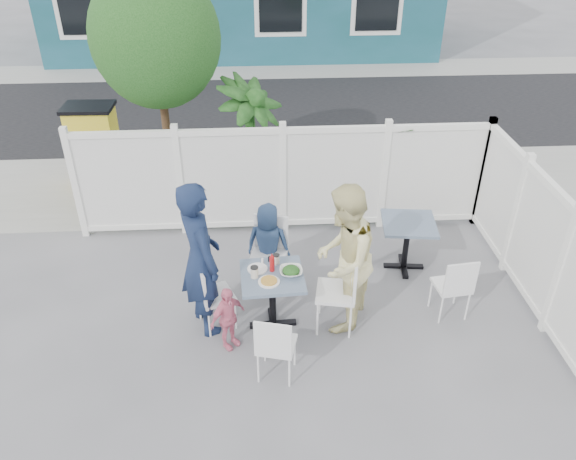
{
  "coord_description": "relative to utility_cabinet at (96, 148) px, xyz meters",
  "views": [
    {
      "loc": [
        -0.26,
        -4.73,
        4.45
      ],
      "look_at": [
        0.07,
        0.66,
        1.06
      ],
      "focal_mm": 35.0,
      "sensor_mm": 36.0,
      "label": 1
    }
  ],
  "objects": [
    {
      "name": "plate_main",
      "position": [
        2.74,
        -3.87,
        0.07
      ],
      "size": [
        0.24,
        0.24,
        0.01
      ],
      "primitive_type": "cylinder",
      "color": "white",
      "rests_on": "main_table"
    },
    {
      "name": "spare_table",
      "position": [
        4.58,
        -2.69,
        -0.12
      ],
      "size": [
        0.75,
        0.75,
        0.71
      ],
      "rotation": [
        0.0,
        0.0,
        -0.12
      ],
      "color": "#415272",
      "rests_on": "ground"
    },
    {
      "name": "chair_near",
      "position": [
        2.77,
        -4.57,
        -0.19
      ],
      "size": [
        0.46,
        0.45,
        0.83
      ],
      "rotation": [
        0.0,
        0.0,
        -0.25
      ],
      "color": "white",
      "rests_on": "ground"
    },
    {
      "name": "utility_cabinet",
      "position": [
        0.0,
        0.0,
        0.0
      ],
      "size": [
        0.74,
        0.54,
        1.35
      ],
      "primitive_type": "cube",
      "rotation": [
        0.0,
        0.0,
        -0.02
      ],
      "color": "yellow",
      "rests_on": "ground"
    },
    {
      "name": "man",
      "position": [
        2.0,
        -3.66,
        0.26
      ],
      "size": [
        0.69,
        0.8,
        1.86
      ],
      "primitive_type": "imported",
      "rotation": [
        0.0,
        0.0,
        2.0
      ],
      "color": "#152140",
      "rests_on": "ground"
    },
    {
      "name": "fence_back",
      "position": [
        3.01,
        -1.6,
        0.11
      ],
      "size": [
        5.86,
        0.08,
        1.6
      ],
      "color": "white",
      "rests_on": "ground"
    },
    {
      "name": "woman",
      "position": [
        3.57,
        -3.71,
        0.22
      ],
      "size": [
        0.96,
        1.06,
        1.78
      ],
      "primitive_type": "imported",
      "rotation": [
        0.0,
        0.0,
        -1.97
      ],
      "color": "#DCC952",
      "rests_on": "ground"
    },
    {
      "name": "boy",
      "position": [
        2.76,
        -2.87,
        -0.12
      ],
      "size": [
        0.61,
        0.46,
        1.12
      ],
      "primitive_type": "imported",
      "rotation": [
        0.0,
        0.0,
        2.94
      ],
      "color": "navy",
      "rests_on": "ground"
    },
    {
      "name": "coffee_cup_b",
      "position": [
        2.83,
        -3.53,
        0.11
      ],
      "size": [
        0.07,
        0.07,
        0.11
      ],
      "primitive_type": "cylinder",
      "color": "beige",
      "rests_on": "main_table"
    },
    {
      "name": "chair_spare",
      "position": [
        4.88,
        -3.72,
        -0.18
      ],
      "size": [
        0.43,
        0.41,
        0.85
      ],
      "rotation": [
        0.0,
        0.0,
        0.12
      ],
      "color": "white",
      "rests_on": "ground"
    },
    {
      "name": "far_sidewalk",
      "position": [
        2.91,
        6.6,
        -0.67
      ],
      "size": [
        24.0,
        1.6,
        0.01
      ],
      "primitive_type": "cube",
      "color": "gray",
      "rests_on": "ground"
    },
    {
      "name": "chair_back",
      "position": [
        2.77,
        -2.92,
        -0.12
      ],
      "size": [
        0.52,
        0.51,
        0.95
      ],
      "rotation": [
        0.0,
        0.0,
        2.89
      ],
      "color": "white",
      "rests_on": "ground"
    },
    {
      "name": "potted_shrub_b",
      "position": [
        4.42,
        -1.0,
        0.11
      ],
      "size": [
        1.69,
        1.57,
        1.56
      ],
      "primitive_type": "imported",
      "rotation": [
        0.0,
        0.0,
        6.0
      ],
      "color": "#153F13",
      "rests_on": "ground"
    },
    {
      "name": "pepper_shaker",
      "position": [
        2.75,
        -3.48,
        0.09
      ],
      "size": [
        0.03,
        0.03,
        0.07
      ],
      "primitive_type": "cylinder",
      "color": "black",
      "rests_on": "main_table"
    },
    {
      "name": "main_table",
      "position": [
        2.78,
        -3.74,
        -0.11
      ],
      "size": [
        0.73,
        0.73,
        0.73
      ],
      "rotation": [
        0.0,
        0.0,
        0.06
      ],
      "color": "#415272",
      "rests_on": "ground"
    },
    {
      "name": "chair_right",
      "position": [
        3.58,
        -3.79,
        -0.09
      ],
      "size": [
        0.51,
        0.53,
        1.0
      ],
      "rotation": [
        0.0,
        0.0,
        1.39
      ],
      "color": "white",
      "rests_on": "ground"
    },
    {
      "name": "toddler",
      "position": [
        2.28,
        -4.04,
        -0.28
      ],
      "size": [
        0.47,
        0.45,
        0.79
      ],
      "primitive_type": "imported",
      "rotation": [
        0.0,
        0.0,
        0.73
      ],
      "color": "pink",
      "rests_on": "ground"
    },
    {
      "name": "tree",
      "position": [
        1.31,
        -0.7,
        1.92
      ],
      "size": [
        1.8,
        1.62,
        3.59
      ],
      "color": "#382316",
      "rests_on": "ground"
    },
    {
      "name": "ground",
      "position": [
        2.91,
        -4.0,
        -0.67
      ],
      "size": [
        80.0,
        80.0,
        0.0
      ],
      "primitive_type": "plane",
      "color": "slate"
    },
    {
      "name": "potted_shrub_a",
      "position": [
        2.55,
        -0.9,
        0.35
      ],
      "size": [
        1.59,
        1.59,
        2.06
      ],
      "primitive_type": "imported",
      "rotation": [
        0.0,
        0.0,
        1.0
      ],
      "color": "#153F13",
      "rests_on": "ground"
    },
    {
      "name": "chair_left",
      "position": [
        2.07,
        -3.7,
        -0.17
      ],
      "size": [
        0.5,
        0.51,
        0.86
      ],
      "rotation": [
        0.0,
        0.0,
        -1.17
      ],
      "color": "white",
      "rests_on": "ground"
    },
    {
      "name": "coffee_cup_a",
      "position": [
        2.58,
        -3.77,
        0.12
      ],
      "size": [
        0.08,
        0.08,
        0.13
      ],
      "primitive_type": "cylinder",
      "color": "beige",
      "rests_on": "main_table"
    },
    {
      "name": "salt_shaker",
      "position": [
        2.68,
        -3.51,
        0.09
      ],
      "size": [
        0.03,
        0.03,
        0.06
      ],
      "primitive_type": "cylinder",
      "color": "white",
      "rests_on": "main_table"
    },
    {
      "name": "salad_bowl",
      "position": [
        2.99,
        -3.73,
        0.09
      ],
      "size": [
        0.25,
        0.25,
        0.06
      ],
      "primitive_type": "imported",
      "color": "white",
      "rests_on": "main_table"
    },
    {
      "name": "plate_side",
      "position": [
        2.62,
        -3.63,
        0.07
      ],
      "size": [
        0.23,
        0.23,
        0.02
      ],
      "primitive_type": "cylinder",
      "color": "white",
      "rests_on": "main_table"
    },
    {
      "name": "street",
      "position": [
        2.91,
        3.5,
        -0.67
      ],
      "size": [
        24.0,
        5.0,
        0.01
      ],
      "primitive_type": "cube",
      "color": "black",
      "rests_on": "ground"
    },
    {
      "name": "fence_right",
      "position": [
        5.91,
        -3.4,
        0.11
      ],
      "size": [
        0.08,
        3.66,
        1.6
      ],
      "rotation": [
        0.0,
        0.0,
        1.57
      ],
      "color": "white",
      "rests_on": "ground"
    },
    {
      "name": "near_sidewalk",
      "position": [
        2.91,
        -0.2,
        -0.67
      ],
      "size": [
        24.0,
        2.6,
        0.01
      ],
      "primitive_type": "cube",
      "color": "gray",
      "rests_on": "ground"
    },
    {
      "name": "ketchup_bottle",
      "position": [
        2.78,
        -3.66,
        0.15
      ],
      "size": [
        0.06,
        0.06,
        0.18
      ],
      "primitive_type": "cylinder",
      "color": "#B01114",
      "rests_on": "main_table"
    }
  ]
}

